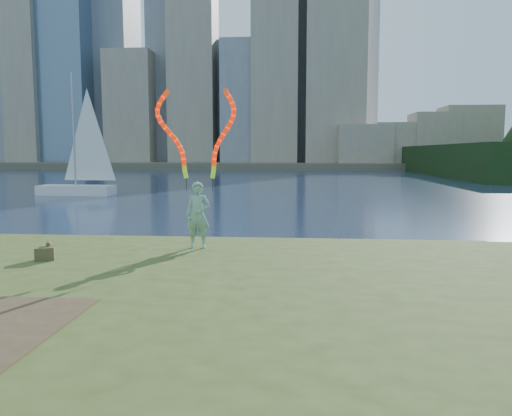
{
  "coord_description": "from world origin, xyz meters",
  "views": [
    {
      "loc": [
        2.31,
        -8.71,
        2.98
      ],
      "look_at": [
        1.51,
        1.0,
        1.9
      ],
      "focal_mm": 35.0,
      "sensor_mm": 36.0,
      "label": 1
    }
  ],
  "objects": [
    {
      "name": "ground",
      "position": [
        0.0,
        0.0,
        0.0
      ],
      "size": [
        320.0,
        320.0,
        0.0
      ],
      "primitive_type": "plane",
      "color": "#1A2741",
      "rests_on": "ground"
    },
    {
      "name": "grassy_knoll",
      "position": [
        0.0,
        -2.3,
        0.34
      ],
      "size": [
        20.0,
        18.0,
        0.8
      ],
      "color": "#3A4A1A",
      "rests_on": "ground"
    },
    {
      "name": "far_shore",
      "position": [
        0.0,
        95.0,
        0.6
      ],
      "size": [
        320.0,
        40.0,
        1.2
      ],
      "primitive_type": "cube",
      "color": "#504B3B",
      "rests_on": "ground"
    },
    {
      "name": "woman_with_ribbons",
      "position": [
        0.06,
        2.49,
        2.23
      ],
      "size": [
        2.01,
        0.37,
        3.93
      ],
      "rotation": [
        0.0,
        0.0,
        -0.01
      ],
      "color": "#1C653A",
      "rests_on": "grassy_knoll"
    },
    {
      "name": "canvas_bag",
      "position": [
        -2.82,
        0.92,
        0.95
      ],
      "size": [
        0.44,
        0.49,
        0.35
      ],
      "rotation": [
        0.0,
        0.0,
        0.4
      ],
      "color": "brown",
      "rests_on": "grassy_knoll"
    },
    {
      "name": "sailboat",
      "position": [
        -13.04,
        25.37,
        1.47
      ],
      "size": [
        5.67,
        1.97,
        8.55
      ],
      "rotation": [
        0.0,
        0.0,
        -0.05
      ],
      "color": "white",
      "rests_on": "ground"
    }
  ]
}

